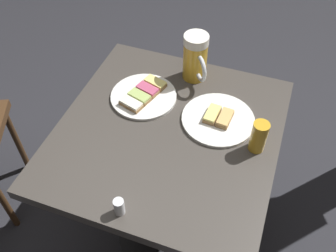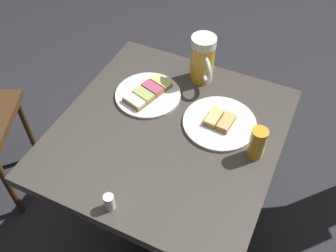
% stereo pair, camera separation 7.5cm
% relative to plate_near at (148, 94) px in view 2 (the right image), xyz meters
% --- Properties ---
extents(ground_plane, '(6.00, 6.00, 0.00)m').
position_rel_plate_near_xyz_m(ground_plane, '(-0.13, 0.11, -0.72)').
color(ground_plane, '#28282D').
extents(cafe_table, '(0.69, 0.72, 0.71)m').
position_rel_plate_near_xyz_m(cafe_table, '(-0.13, 0.11, -0.17)').
color(cafe_table, black).
rests_on(cafe_table, ground_plane).
extents(plate_near, '(0.22, 0.22, 0.03)m').
position_rel_plate_near_xyz_m(plate_near, '(0.00, 0.00, 0.00)').
color(plate_near, white).
rests_on(plate_near, cafe_table).
extents(plate_far, '(0.23, 0.23, 0.03)m').
position_rel_plate_near_xyz_m(plate_far, '(-0.27, 0.02, -0.00)').
color(plate_far, white).
rests_on(plate_far, cafe_table).
extents(beer_mug, '(0.11, 0.13, 0.17)m').
position_rel_plate_near_xyz_m(beer_mug, '(-0.13, -0.16, 0.08)').
color(beer_mug, gold).
rests_on(beer_mug, cafe_table).
extents(beer_glass_small, '(0.05, 0.05, 0.11)m').
position_rel_plate_near_xyz_m(beer_glass_small, '(-0.40, 0.09, 0.04)').
color(beer_glass_small, gold).
rests_on(beer_glass_small, cafe_table).
extents(salt_shaker, '(0.03, 0.03, 0.05)m').
position_rel_plate_near_xyz_m(salt_shaker, '(-0.11, 0.42, 0.02)').
color(salt_shaker, silver).
rests_on(salt_shaker, cafe_table).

